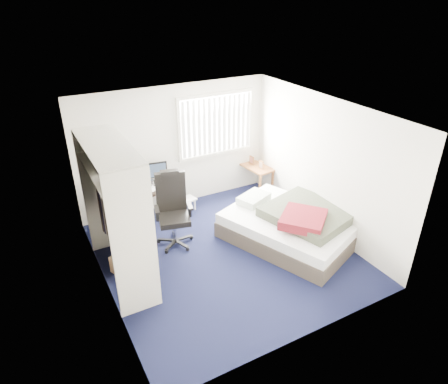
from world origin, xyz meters
name	(u,v)px	position (x,y,z in m)	size (l,w,h in m)	color
ground	(226,254)	(0.00, 0.00, 0.00)	(4.20, 4.20, 0.00)	black
room_shell	(226,175)	(0.00, 0.00, 1.51)	(4.20, 4.20, 4.20)	silver
window_assembly	(216,125)	(0.90, 2.04, 1.60)	(1.72, 0.09, 1.32)	white
closet	(116,201)	(-1.67, 0.27, 1.35)	(0.64, 1.84, 2.22)	beige
desk	(139,189)	(-0.92, 1.76, 0.70)	(1.47, 1.06, 1.12)	black
office_chair	(173,217)	(-0.62, 0.79, 0.51)	(0.76, 0.76, 1.34)	black
footstool	(187,201)	(0.03, 1.69, 0.21)	(0.38, 0.34, 0.27)	white
nightstand	(255,168)	(1.75, 1.83, 0.53)	(0.53, 0.91, 0.77)	brown
bed	(292,225)	(1.28, -0.17, 0.30)	(2.35, 2.66, 0.72)	#3E352C
pine_box	(125,262)	(-1.65, 0.41, 0.14)	(0.38, 0.29, 0.29)	#9D704E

